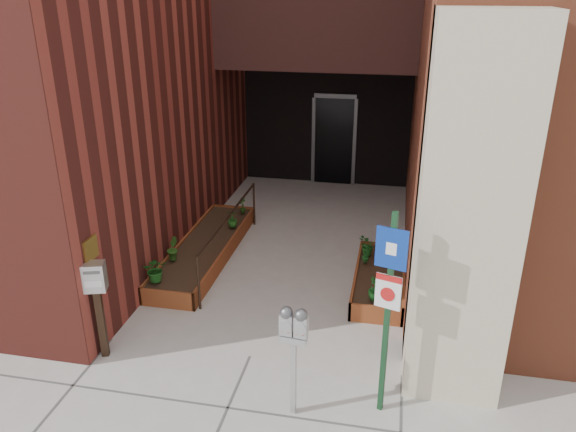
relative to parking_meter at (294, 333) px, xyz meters
The scene contains 14 objects.
ground 1.61m from the parking_meter, 130.25° to the left, with size 80.00×80.00×0.00m, color #9E9991.
planter_left 4.40m from the parking_meter, 122.73° to the left, with size 0.90×3.60×0.30m.
planter_right 3.36m from the parking_meter, 75.05° to the left, with size 0.80×2.20×0.30m.
handrail 4.01m from the parking_meter, 117.08° to the left, with size 0.04×3.34×0.90m.
parking_meter is the anchor object (origin of this frame).
sign_post 1.10m from the parking_meter, 13.98° to the left, with size 0.33×0.13×2.49m.
payment_dropbox 2.73m from the parking_meter, 168.01° to the left, with size 0.32×0.27×1.38m.
shrub_left_a 3.38m from the parking_meter, 140.91° to the left, with size 0.36×0.36×0.40m, color #195117.
shrub_left_b 3.92m from the parking_meter, 132.53° to the left, with size 0.22×0.22×0.39m, color #285719.
shrub_left_c 4.84m from the parking_meter, 114.89° to the left, with size 0.19×0.19×0.33m, color #1E5518.
shrub_left_d 5.48m from the parking_meter, 111.77° to the left, with size 0.18×0.18×0.35m, color #234E16.
shrub_right_a 2.42m from the parking_meter, 70.38° to the left, with size 0.20×0.20×0.36m, color #18551C.
shrub_right_b 3.48m from the parking_meter, 80.24° to the left, with size 0.19×0.19×0.36m, color #1A5D1F.
shrub_right_c 3.77m from the parking_meter, 81.01° to the left, with size 0.29×0.29×0.33m, color #19591C.
Camera 1 is at (1.73, -5.96, 4.62)m, focal length 35.00 mm.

